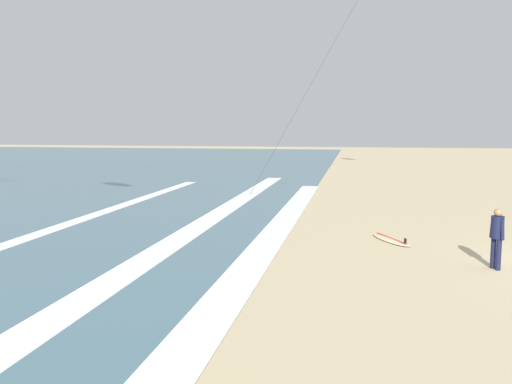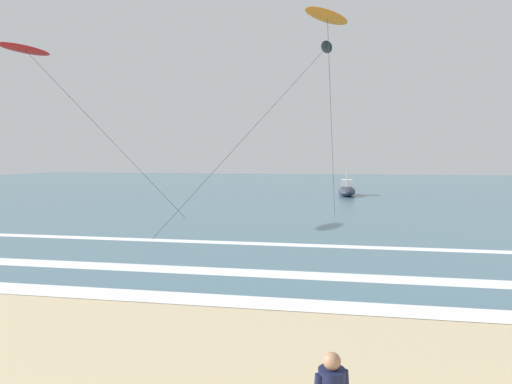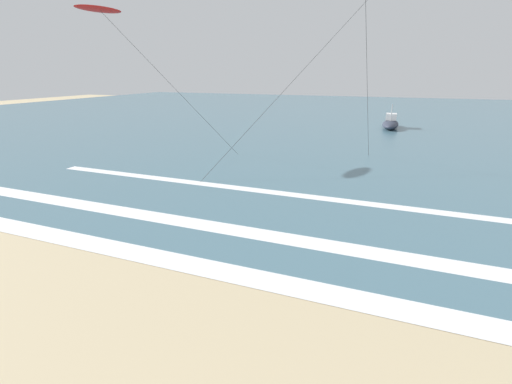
% 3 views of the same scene
% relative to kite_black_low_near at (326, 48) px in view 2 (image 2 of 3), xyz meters
% --- Properties ---
extents(ocean_surface, '(140.00, 90.00, 0.01)m').
position_rel_kite_black_low_near_xyz_m(ocean_surface, '(1.03, 26.05, -10.86)').
color(ocean_surface, '#476B7A').
rests_on(ocean_surface, ground).
extents(wave_foam_shoreline, '(37.96, 1.00, 0.01)m').
position_rel_kite_black_low_near_xyz_m(wave_foam_shoreline, '(0.06, -18.55, -10.85)').
color(wave_foam_shoreline, white).
rests_on(wave_foam_shoreline, ocean_surface).
extents(wave_foam_mid_break, '(47.52, 0.99, 0.01)m').
position_rel_kite_black_low_near_xyz_m(wave_foam_mid_break, '(0.00, -15.60, -10.85)').
color(wave_foam_mid_break, white).
rests_on(wave_foam_mid_break, ocean_surface).
extents(wave_foam_outer_break, '(37.25, 0.69, 0.01)m').
position_rel_kite_black_low_near_xyz_m(wave_foam_outer_break, '(1.35, -10.60, -10.85)').
color(wave_foam_outer_break, white).
rests_on(wave_foam_outer_break, ocean_surface).
extents(kite_black_low_near, '(8.24, 12.10, 11.17)m').
position_rel_kite_black_low_near_xyz_m(kite_black_low_near, '(0.00, 0.00, 0.00)').
color(kite_black_low_near, black).
rests_on(kite_black_low_near, ground).
extents(kite_orange_high_left, '(2.43, 10.58, 10.48)m').
position_rel_kite_black_low_near_xyz_m(kite_orange_high_left, '(0.28, -8.70, -0.67)').
color(kite_orange_high_left, orange).
rests_on(kite_orange_high_left, ground).
extents(kite_red_high_right, '(8.50, 6.12, 10.02)m').
position_rel_kite_black_low_near_xyz_m(kite_red_high_right, '(-16.25, -7.28, -1.13)').
color(kite_red_high_right, red).
rests_on(kite_red_high_right, ground).
extents(offshore_boat, '(1.78, 5.23, 2.70)m').
position_rel_kite_black_low_near_xyz_m(offshore_boat, '(1.85, 15.40, -10.31)').
color(offshore_boat, '#2D3342').
rests_on(offshore_boat, ground).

